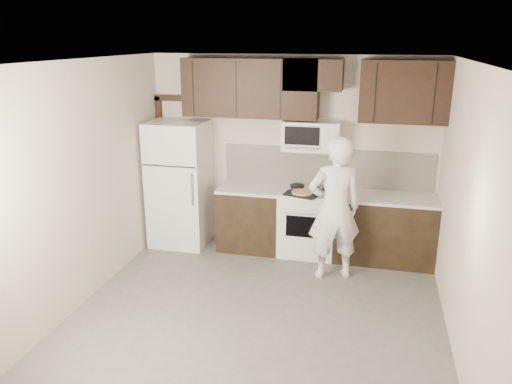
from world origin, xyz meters
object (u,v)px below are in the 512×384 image
(microwave, at_px, (311,136))
(stove, at_px, (307,222))
(refrigerator, at_px, (180,184))
(person, at_px, (334,209))

(microwave, bearing_deg, stove, -89.90)
(stove, bearing_deg, refrigerator, -178.49)
(refrigerator, distance_m, person, 2.34)
(stove, height_order, refrigerator, refrigerator)
(person, bearing_deg, microwave, -82.58)
(refrigerator, bearing_deg, microwave, 5.15)
(stove, xyz_separation_m, microwave, (-0.00, 0.12, 1.19))
(microwave, distance_m, person, 1.15)
(person, bearing_deg, refrigerator, -35.51)
(microwave, xyz_separation_m, refrigerator, (-1.85, -0.17, -0.75))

